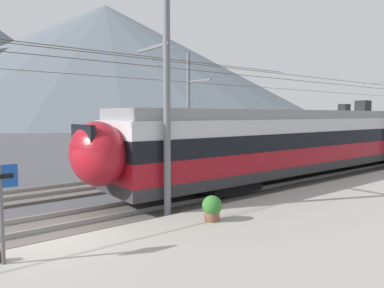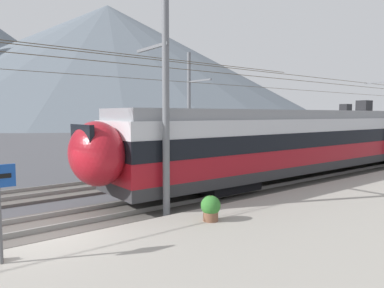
% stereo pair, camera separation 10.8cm
% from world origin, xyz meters
% --- Properties ---
extents(ground_plane, '(400.00, 400.00, 0.00)m').
position_xyz_m(ground_plane, '(0.00, 0.00, 0.00)').
color(ground_plane, '#4C4C51').
extents(track_near, '(120.00, 3.00, 0.28)m').
position_xyz_m(track_near, '(0.00, 1.39, 0.07)').
color(track_near, '#5B5651').
rests_on(track_near, ground).
extents(track_far, '(120.00, 3.00, 0.28)m').
position_xyz_m(track_far, '(0.00, 6.33, 0.07)').
color(track_far, '#5B5651').
rests_on(track_far, ground).
extents(train_near_platform, '(29.07, 2.97, 4.27)m').
position_xyz_m(train_near_platform, '(15.92, 1.39, 2.23)').
color(train_near_platform, '#2D2D30').
rests_on(train_near_platform, track_near).
extents(train_far_track, '(30.57, 2.97, 4.27)m').
position_xyz_m(train_far_track, '(22.33, 6.33, 2.23)').
color(train_far_track, '#2D2D30').
rests_on(train_far_track, track_far).
extents(catenary_mast_mid, '(48.31, 2.00, 7.56)m').
position_xyz_m(catenary_mast_mid, '(3.90, -0.18, 3.98)').
color(catenary_mast_mid, slate).
rests_on(catenary_mast_mid, ground).
extents(catenary_mast_far_side, '(48.31, 2.36, 7.65)m').
position_xyz_m(catenary_mast_far_side, '(11.46, 8.22, 4.01)').
color(catenary_mast_far_side, slate).
rests_on(catenary_mast_far_side, ground).
extents(platform_sign, '(0.70, 0.08, 2.20)m').
position_xyz_m(platform_sign, '(-1.36, -1.69, 1.96)').
color(platform_sign, '#59595B').
rests_on(platform_sign, platform_slab).
extents(potted_plant_platform_edge, '(0.62, 0.62, 0.79)m').
position_xyz_m(potted_plant_platform_edge, '(4.34, -2.12, 0.78)').
color(potted_plant_platform_edge, brown).
rests_on(potted_plant_platform_edge, platform_slab).
extents(mountain_right_ridge, '(197.43, 197.43, 53.88)m').
position_xyz_m(mountain_right_ridge, '(68.67, 146.11, 26.94)').
color(mountain_right_ridge, slate).
rests_on(mountain_right_ridge, ground).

